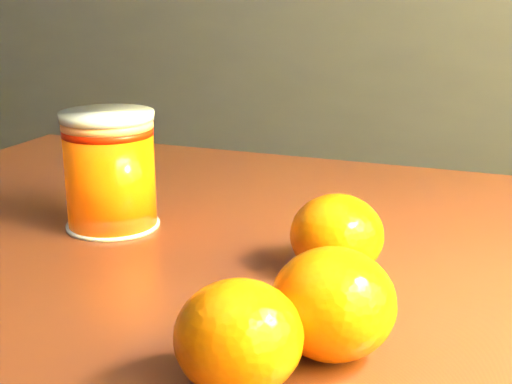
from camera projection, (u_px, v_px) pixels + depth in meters
The scene contains 5 objects.
kitchen_counter at pixel (240, 145), 2.17m from camera, with size 3.15×0.60×0.90m, color #535459.
juice_glass at pixel (110, 171), 0.60m from camera, with size 0.08×0.08×0.10m.
orange_front at pixel (333, 304), 0.39m from camera, with size 0.07×0.07×0.06m, color #E16804.
orange_back at pixel (337, 235), 0.50m from camera, with size 0.07×0.07×0.06m, color #E16804.
orange_extra at pixel (239, 337), 0.36m from camera, with size 0.07×0.07×0.06m, color #E16804.
Camera 1 is at (1.12, -0.35, 0.94)m, focal length 50.00 mm.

